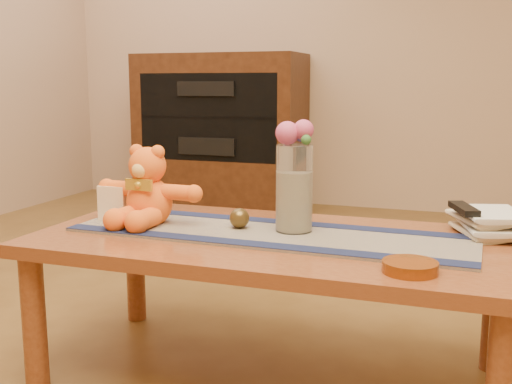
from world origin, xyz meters
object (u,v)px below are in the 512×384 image
(book_bottom, at_px, (461,232))
(tv_remote, at_px, (464,209))
(teddy_bear, at_px, (149,186))
(amber_dish, at_px, (410,267))
(pillar_candle, at_px, (117,201))
(glass_vase, at_px, (294,188))
(bronze_ball, at_px, (239,218))

(book_bottom, relative_size, tv_remote, 1.39)
(teddy_bear, distance_m, amber_dish, 0.88)
(tv_remote, bearing_deg, teddy_bear, 170.51)
(amber_dish, bearing_deg, pillar_candle, 164.57)
(glass_vase, xyz_separation_m, bronze_ball, (-0.17, -0.02, -0.10))
(pillar_candle, bearing_deg, glass_vase, 1.50)
(bronze_ball, distance_m, book_bottom, 0.66)
(teddy_bear, bearing_deg, book_bottom, 13.13)
(book_bottom, distance_m, tv_remote, 0.08)
(amber_dish, bearing_deg, tv_remote, 74.96)
(book_bottom, height_order, tv_remote, tv_remote)
(pillar_candle, bearing_deg, teddy_bear, -9.49)
(book_bottom, distance_m, amber_dish, 0.43)
(teddy_bear, height_order, pillar_candle, teddy_bear)
(glass_vase, height_order, tv_remote, glass_vase)
(pillar_candle, distance_m, glass_vase, 0.61)
(book_bottom, height_order, amber_dish, amber_dish)
(tv_remote, distance_m, amber_dish, 0.43)
(glass_vase, bearing_deg, teddy_bear, -175.35)
(amber_dish, bearing_deg, bronze_ball, 153.92)
(glass_vase, height_order, amber_dish, glass_vase)
(tv_remote, bearing_deg, bronze_ball, 173.45)
(teddy_bear, xyz_separation_m, book_bottom, (0.95, 0.17, -0.11))
(pillar_candle, height_order, amber_dish, pillar_candle)
(bronze_ball, xyz_separation_m, tv_remote, (0.65, 0.15, 0.05))
(teddy_bear, relative_size, book_bottom, 1.55)
(bronze_ball, relative_size, book_bottom, 0.28)
(book_bottom, bearing_deg, amber_dish, -126.56)
(pillar_candle, distance_m, tv_remote, 1.09)
(teddy_bear, relative_size, tv_remote, 2.16)
(bronze_ball, bearing_deg, teddy_bear, -176.71)
(glass_vase, xyz_separation_m, amber_dish, (0.37, -0.28, -0.12))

